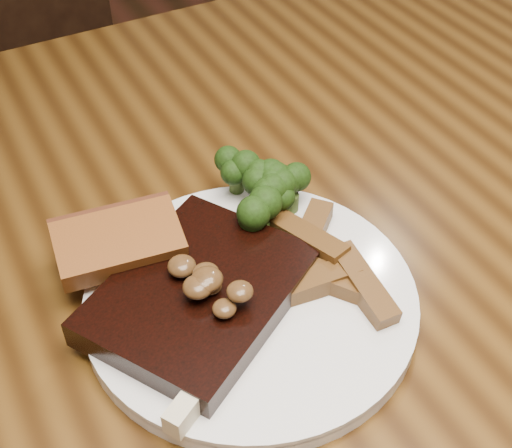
# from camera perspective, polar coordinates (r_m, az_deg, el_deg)

# --- Properties ---
(dining_table) EXTENTS (1.60, 0.90, 0.75)m
(dining_table) POSITION_cam_1_polar(r_m,az_deg,el_deg) (0.68, -0.43, -8.38)
(dining_table) COLOR #4F310F
(dining_table) RESTS_ON ground
(plate) EXTENTS (0.29, 0.29, 0.01)m
(plate) POSITION_cam_1_polar(r_m,az_deg,el_deg) (0.57, -0.42, -6.24)
(plate) COLOR white
(plate) RESTS_ON dining_table
(steak) EXTENTS (0.21, 0.19, 0.02)m
(steak) POSITION_cam_1_polar(r_m,az_deg,el_deg) (0.55, -4.53, -5.66)
(steak) COLOR black
(steak) RESTS_ON plate
(steak_bone) EXTENTS (0.14, 0.09, 0.02)m
(steak_bone) POSITION_cam_1_polar(r_m,az_deg,el_deg) (0.52, -1.84, -10.07)
(steak_bone) COLOR beige
(steak_bone) RESTS_ON plate
(mushroom_pile) EXTENTS (0.06, 0.06, 0.03)m
(mushroom_pile) POSITION_cam_1_polar(r_m,az_deg,el_deg) (0.53, -4.12, -3.96)
(mushroom_pile) COLOR #56371B
(mushroom_pile) RESTS_ON steak
(garlic_bread) EXTENTS (0.10, 0.07, 0.02)m
(garlic_bread) POSITION_cam_1_polar(r_m,az_deg,el_deg) (0.59, -10.67, -2.81)
(garlic_bread) COLOR brown
(garlic_bread) RESTS_ON plate
(potato_wedges) EXTENTS (0.10, 0.10, 0.02)m
(potato_wedges) POSITION_cam_1_polar(r_m,az_deg,el_deg) (0.58, 5.48, -2.15)
(potato_wedges) COLOR brown
(potato_wedges) RESTS_ON plate
(broccoli_cluster) EXTENTS (0.08, 0.08, 0.04)m
(broccoli_cluster) POSITION_cam_1_polar(r_m,az_deg,el_deg) (0.61, 0.53, 2.05)
(broccoli_cluster) COLOR #1C3D0D
(broccoli_cluster) RESTS_ON plate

